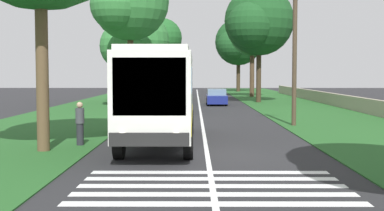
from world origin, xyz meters
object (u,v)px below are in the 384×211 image
coach_bus (161,90)px  roadside_tree_right_2 (251,34)px  trailing_minibus_0 (183,83)px  utility_pole (295,54)px  trailing_car_1 (217,97)px  pedestrian (80,123)px  roadside_tree_right_3 (237,43)px  roadside_tree_right_0 (257,23)px  trailing_car_0 (178,103)px  roadside_tree_left_2 (128,4)px  trailing_car_2 (182,93)px  roadside_tree_left_1 (161,39)px  roadside_tree_left_3 (134,44)px

coach_bus → roadside_tree_right_2: 41.64m
trailing_minibus_0 → utility_pole: bearing=-170.2°
trailing_car_1 → pedestrian: bearing=166.1°
pedestrian → roadside_tree_right_2: bearing=-15.1°
roadside_tree_right_3 → roadside_tree_right_0: bearing=179.0°
trailing_car_0 → roadside_tree_right_2: (24.13, -7.92, 6.70)m
roadside_tree_left_2 → pedestrian: (-21.09, -0.75, -7.39)m
coach_bus → trailing_car_1: (25.07, -3.33, -1.48)m
trailing_car_2 → roadside_tree_right_2: bearing=-54.0°
roadside_tree_left_1 → roadside_tree_left_2: size_ratio=0.98×
trailing_car_1 → trailing_car_2: bearing=18.6°
trailing_car_0 → trailing_car_1: (8.67, -3.19, 0.00)m
roadside_tree_left_3 → roadside_tree_right_0: (-0.64, -11.79, 1.93)m
roadside_tree_right_3 → utility_pole: size_ratio=1.48×
roadside_tree_left_2 → roadside_tree_right_3: 39.22m
coach_bus → trailing_car_2: bearing=-0.1°
trailing_car_0 → roadside_tree_right_2: roadside_tree_right_2 is taller
trailing_minibus_0 → roadside_tree_right_0: bearing=-157.0°
roadside_tree_right_2 → utility_pole: (-33.75, 1.36, -3.48)m
trailing_minibus_0 → roadside_tree_left_3: size_ratio=0.67×
roadside_tree_left_2 → roadside_tree_right_3: bearing=-17.4°
utility_pole → pedestrian: utility_pole is taller
trailing_minibus_0 → roadside_tree_left_1: (13.57, 3.68, 6.51)m
roadside_tree_left_3 → roadside_tree_left_2: bearing=-176.3°
trailing_car_1 → roadside_tree_right_2: size_ratio=0.42×
roadside_tree_right_0 → pedestrian: roadside_tree_right_0 is taller
pedestrian → utility_pole: bearing=-52.0°
roadside_tree_right_2 → trailing_minibus_0: bearing=54.5°
coach_bus → trailing_car_2: 34.76m
coach_bus → trailing_minibus_0: (46.36, 0.14, -0.60)m
roadside_tree_right_3 → roadside_tree_right_2: bearing=-179.2°
trailing_car_2 → roadside_tree_right_3: roadside_tree_right_3 is taller
roadside_tree_right_3 → roadside_tree_left_3: bearing=156.5°
trailing_car_2 → roadside_tree_left_3: 8.59m
roadside_tree_right_2 → roadside_tree_right_3: roadside_tree_right_3 is taller
roadside_tree_left_1 → roadside_tree_right_2: bearing=-148.5°
coach_bus → roadside_tree_left_3: roadside_tree_left_3 is taller
roadside_tree_left_2 → roadside_tree_left_3: (9.20, 0.60, -2.65)m
trailing_car_2 → trailing_minibus_0: trailing_minibus_0 is taller
coach_bus → roadside_tree_right_2: (40.52, -8.06, 5.22)m
roadside_tree_left_1 → roadside_tree_left_2: (-39.73, 0.04, 0.24)m
trailing_car_2 → roadside_tree_left_2: bearing=164.8°
roadside_tree_right_0 → utility_pole: 22.31m
trailing_minibus_0 → roadside_tree_left_2: bearing=171.9°
trailing_car_0 → roadside_tree_left_1: bearing=5.2°
roadside_tree_right_0 → utility_pole: size_ratio=1.49×
roadside_tree_right_2 → trailing_car_1: bearing=163.0°
trailing_car_2 → roadside_tree_left_2: size_ratio=0.37×
roadside_tree_right_0 → roadside_tree_left_2: bearing=127.4°
trailing_car_0 → roadside_tree_left_1: roadside_tree_left_1 is taller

